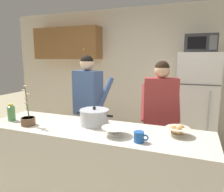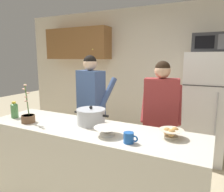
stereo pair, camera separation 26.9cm
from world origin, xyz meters
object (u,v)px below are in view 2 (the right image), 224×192
object	(u,v)px
empty_bowl	(107,131)
person_near_pot	(91,99)
person_by_sink	(161,111)
potted_orchid	(28,117)
microwave	(210,43)
bottle_near_edge	(14,110)
bread_bowl	(171,133)
refrigerator	(205,107)
cooking_pot	(91,117)
coffee_mug	(129,138)

from	to	relation	value
empty_bowl	person_near_pot	bearing A→B (deg)	129.77
person_by_sink	potted_orchid	bearing A→B (deg)	-145.40
microwave	person_near_pot	bearing A→B (deg)	-144.53
person_near_pot	bottle_near_edge	distance (m)	1.03
person_by_sink	bread_bowl	world-z (taller)	person_by_sink
empty_bowl	potted_orchid	world-z (taller)	potted_orchid
person_by_sink	bottle_near_edge	distance (m)	1.79
microwave	bread_bowl	size ratio (longest dim) A/B	2.13
microwave	person_near_pot	size ratio (longest dim) A/B	0.29
refrigerator	bottle_near_edge	distance (m)	2.81
refrigerator	empty_bowl	distance (m)	2.09
refrigerator	microwave	xyz separation A→B (m)	(0.00, -0.02, 1.00)
empty_bowl	refrigerator	bearing A→B (deg)	69.65
bottle_near_edge	potted_orchid	bearing A→B (deg)	-12.48
refrigerator	cooking_pot	bearing A→B (deg)	-121.17
microwave	coffee_mug	xyz separation A→B (m)	(-0.47, -2.02, -0.90)
bottle_near_edge	empty_bowl	bearing A→B (deg)	-0.93
person_by_sink	bread_bowl	bearing A→B (deg)	-67.97
bread_bowl	coffee_mug	bearing A→B (deg)	-136.70
person_by_sink	person_near_pot	bearing A→B (deg)	177.22
empty_bowl	microwave	bearing A→B (deg)	69.44
person_by_sink	coffee_mug	world-z (taller)	person_by_sink
coffee_mug	bread_bowl	world-z (taller)	bread_bowl
person_by_sink	empty_bowl	size ratio (longest dim) A/B	6.39
coffee_mug	bottle_near_edge	xyz separation A→B (m)	(-1.55, 0.10, 0.05)
bread_bowl	potted_orchid	distance (m)	1.56
microwave	potted_orchid	bearing A→B (deg)	-130.85
potted_orchid	cooking_pot	bearing A→B (deg)	22.26
person_near_pot	empty_bowl	size ratio (longest dim) A/B	6.67
person_near_pot	coffee_mug	bearing A→B (deg)	-44.13
person_near_pot	microwave	bearing A→B (deg)	35.47
empty_bowl	bottle_near_edge	bearing A→B (deg)	179.07
bread_bowl	bottle_near_edge	distance (m)	1.86
coffee_mug	bread_bowl	size ratio (longest dim) A/B	0.58
bread_bowl	potted_orchid	world-z (taller)	potted_orchid
refrigerator	cooking_pot	world-z (taller)	refrigerator
cooking_pot	coffee_mug	bearing A→B (deg)	-27.71
bread_bowl	empty_bowl	bearing A→B (deg)	-159.70
coffee_mug	potted_orchid	xyz separation A→B (m)	(-1.25, 0.03, 0.02)
coffee_mug	potted_orchid	size ratio (longest dim) A/B	0.29
microwave	cooking_pot	bearing A→B (deg)	-121.50
bread_bowl	bottle_near_edge	bearing A→B (deg)	-174.31
bottle_near_edge	person_near_pot	bearing A→B (deg)	57.66
refrigerator	coffee_mug	xyz separation A→B (m)	(-0.47, -2.04, 0.10)
coffee_mug	bread_bowl	bearing A→B (deg)	43.30
cooking_pot	bread_bowl	bearing A→B (deg)	-1.41
refrigerator	person_by_sink	size ratio (longest dim) A/B	1.07
coffee_mug	bread_bowl	distance (m)	0.41
empty_bowl	person_by_sink	bearing A→B (deg)	70.53
person_by_sink	cooking_pot	xyz separation A→B (m)	(-0.62, -0.61, 0.01)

